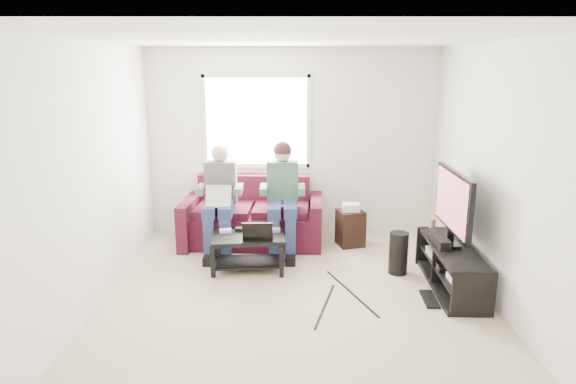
{
  "coord_description": "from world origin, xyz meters",
  "views": [
    {
      "loc": [
        -0.09,
        -4.84,
        2.38
      ],
      "look_at": [
        -0.07,
        0.6,
        1.01
      ],
      "focal_mm": 32.0,
      "sensor_mm": 36.0,
      "label": 1
    }
  ],
  "objects_px": {
    "sofa": "(253,219)",
    "coffee_table": "(248,245)",
    "end_table": "(350,226)",
    "tv_stand": "(451,269)",
    "subwoofer": "(398,253)",
    "tv": "(453,203)"
  },
  "relations": [
    {
      "from": "sofa",
      "to": "coffee_table",
      "type": "relative_size",
      "value": 2.16
    },
    {
      "from": "coffee_table",
      "to": "end_table",
      "type": "bearing_deg",
      "value": 32.85
    },
    {
      "from": "tv_stand",
      "to": "subwoofer",
      "type": "relative_size",
      "value": 2.86
    },
    {
      "from": "sofa",
      "to": "end_table",
      "type": "height_order",
      "value": "sofa"
    },
    {
      "from": "coffee_table",
      "to": "subwoofer",
      "type": "height_order",
      "value": "subwoofer"
    },
    {
      "from": "tv",
      "to": "subwoofer",
      "type": "bearing_deg",
      "value": 149.21
    },
    {
      "from": "coffee_table",
      "to": "tv_stand",
      "type": "xyz_separation_m",
      "value": [
        2.24,
        -0.5,
        -0.1
      ]
    },
    {
      "from": "sofa",
      "to": "end_table",
      "type": "distance_m",
      "value": 1.32
    },
    {
      "from": "tv",
      "to": "subwoofer",
      "type": "distance_m",
      "value": 0.89
    },
    {
      "from": "end_table",
      "to": "subwoofer",
      "type": "bearing_deg",
      "value": -65.17
    },
    {
      "from": "subwoofer",
      "to": "end_table",
      "type": "relative_size",
      "value": 0.85
    },
    {
      "from": "subwoofer",
      "to": "tv",
      "type": "bearing_deg",
      "value": -30.79
    },
    {
      "from": "sofa",
      "to": "subwoofer",
      "type": "height_order",
      "value": "sofa"
    },
    {
      "from": "coffee_table",
      "to": "tv_stand",
      "type": "bearing_deg",
      "value": -12.71
    },
    {
      "from": "subwoofer",
      "to": "end_table",
      "type": "bearing_deg",
      "value": 114.83
    },
    {
      "from": "sofa",
      "to": "end_table",
      "type": "xyz_separation_m",
      "value": [
        1.31,
        -0.13,
        -0.06
      ]
    },
    {
      "from": "sofa",
      "to": "subwoofer",
      "type": "xyz_separation_m",
      "value": [
        1.75,
        -1.08,
        -0.08
      ]
    },
    {
      "from": "coffee_table",
      "to": "tv",
      "type": "relative_size",
      "value": 0.81
    },
    {
      "from": "sofa",
      "to": "tv",
      "type": "height_order",
      "value": "tv"
    },
    {
      "from": "subwoofer",
      "to": "tv_stand",
      "type": "bearing_deg",
      "value": -38.52
    },
    {
      "from": "tv_stand",
      "to": "end_table",
      "type": "height_order",
      "value": "end_table"
    },
    {
      "from": "end_table",
      "to": "coffee_table",
      "type": "bearing_deg",
      "value": -147.15
    }
  ]
}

